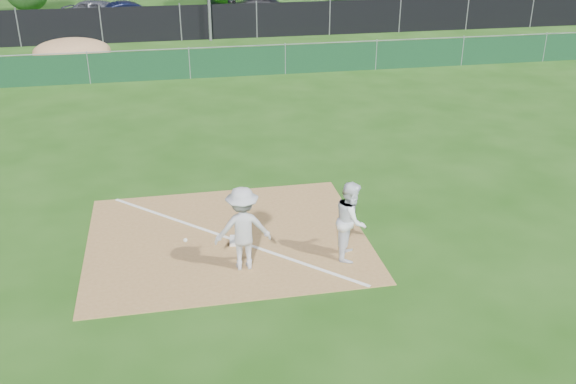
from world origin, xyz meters
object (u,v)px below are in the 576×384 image
(car_mid, at_px, (131,14))
(car_right, at_px, (268,10))
(first_base, at_px, (239,240))
(play_at_first, at_px, (243,229))
(runner, at_px, (351,220))
(car_left, at_px, (101,12))

(car_mid, distance_m, car_right, 8.09)
(first_base, relative_size, play_at_first, 0.22)
(car_mid, bearing_deg, car_right, -103.17)
(first_base, relative_size, car_right, 0.08)
(car_right, bearing_deg, runner, -168.65)
(car_left, distance_m, car_mid, 1.78)
(runner, xyz_separation_m, car_right, (3.01, 28.05, -0.15))
(car_mid, bearing_deg, runner, 176.97)
(first_base, relative_size, car_left, 0.09)
(car_left, height_order, car_mid, car_left)
(first_base, distance_m, play_at_first, 1.32)
(first_base, bearing_deg, runner, -24.14)
(play_at_first, height_order, car_right, play_at_first)
(play_at_first, distance_m, car_right, 28.58)
(play_at_first, distance_m, runner, 2.22)
(runner, relative_size, car_mid, 0.40)
(first_base, bearing_deg, play_at_first, -91.22)
(car_mid, relative_size, car_right, 0.89)
(runner, distance_m, car_mid, 28.49)
(runner, bearing_deg, first_base, 84.52)
(play_at_first, distance_m, car_mid, 28.22)
(runner, xyz_separation_m, car_mid, (-5.08, 28.03, -0.14))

